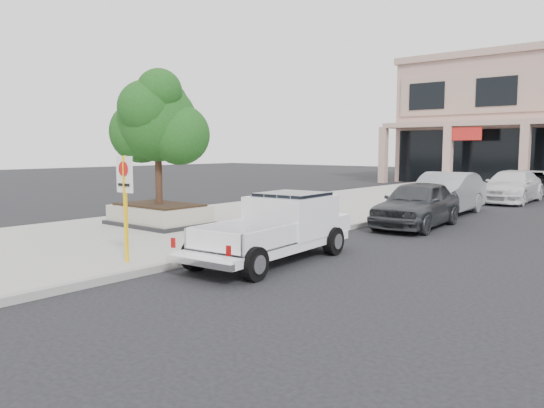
{
  "coord_description": "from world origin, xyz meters",
  "views": [
    {
      "loc": [
        7.39,
        -9.21,
        2.6
      ],
      "look_at": [
        -1.59,
        1.5,
        1.13
      ],
      "focal_mm": 35.0,
      "sensor_mm": 36.0,
      "label": 1
    }
  ],
  "objects_px": {
    "planter": "(160,215)",
    "curb_car_a": "(417,204)",
    "no_parking_sign": "(125,194)",
    "curb_car_c": "(511,187)",
    "curb_car_b": "(445,194)",
    "curb_car_d": "(537,182)",
    "planter_tree": "(164,123)",
    "pickup_truck": "(270,229)"
  },
  "relations": [
    {
      "from": "planter_tree",
      "to": "pickup_truck",
      "type": "relative_size",
      "value": 0.81
    },
    {
      "from": "planter_tree",
      "to": "curb_car_a",
      "type": "height_order",
      "value": "planter_tree"
    },
    {
      "from": "curb_car_d",
      "to": "no_parking_sign",
      "type": "bearing_deg",
      "value": -87.28
    },
    {
      "from": "pickup_truck",
      "to": "curb_car_b",
      "type": "distance_m",
      "value": 11.06
    },
    {
      "from": "pickup_truck",
      "to": "curb_car_a",
      "type": "distance_m",
      "value": 7.25
    },
    {
      "from": "no_parking_sign",
      "to": "curb_car_c",
      "type": "height_order",
      "value": "no_parking_sign"
    },
    {
      "from": "curb_car_a",
      "to": "planter_tree",
      "type": "bearing_deg",
      "value": -141.7
    },
    {
      "from": "planter",
      "to": "curb_car_a",
      "type": "relative_size",
      "value": 0.7
    },
    {
      "from": "pickup_truck",
      "to": "curb_car_d",
      "type": "xyz_separation_m",
      "value": [
        -0.08,
        23.9,
        -0.1
      ]
    },
    {
      "from": "planter_tree",
      "to": "pickup_truck",
      "type": "height_order",
      "value": "planter_tree"
    },
    {
      "from": "curb_car_a",
      "to": "curb_car_b",
      "type": "distance_m",
      "value": 3.84
    },
    {
      "from": "no_parking_sign",
      "to": "curb_car_b",
      "type": "relative_size",
      "value": 0.46
    },
    {
      "from": "pickup_truck",
      "to": "curb_car_b",
      "type": "relative_size",
      "value": 0.97
    },
    {
      "from": "planter",
      "to": "curb_car_d",
      "type": "bearing_deg",
      "value": 75.36
    },
    {
      "from": "planter",
      "to": "curb_car_d",
      "type": "relative_size",
      "value": 0.65
    },
    {
      "from": "planter",
      "to": "pickup_truck",
      "type": "xyz_separation_m",
      "value": [
        5.93,
        -1.49,
        0.3
      ]
    },
    {
      "from": "planter_tree",
      "to": "curb_car_c",
      "type": "distance_m",
      "value": 17.59
    },
    {
      "from": "no_parking_sign",
      "to": "curb_car_d",
      "type": "distance_m",
      "value": 26.53
    },
    {
      "from": "curb_car_a",
      "to": "pickup_truck",
      "type": "bearing_deg",
      "value": -96.48
    },
    {
      "from": "curb_car_b",
      "to": "planter",
      "type": "bearing_deg",
      "value": -123.26
    },
    {
      "from": "planter",
      "to": "curb_car_a",
      "type": "bearing_deg",
      "value": 43.1
    },
    {
      "from": "planter",
      "to": "curb_car_a",
      "type": "xyz_separation_m",
      "value": [
        6.16,
        5.77,
        0.3
      ]
    },
    {
      "from": "planter",
      "to": "no_parking_sign",
      "type": "distance_m",
      "value": 5.81
    },
    {
      "from": "curb_car_b",
      "to": "curb_car_d",
      "type": "xyz_separation_m",
      "value": [
        0.27,
        12.85,
        -0.15
      ]
    },
    {
      "from": "curb_car_c",
      "to": "curb_car_b",
      "type": "bearing_deg",
      "value": -95.07
    },
    {
      "from": "no_parking_sign",
      "to": "pickup_truck",
      "type": "bearing_deg",
      "value": 53.12
    },
    {
      "from": "curb_car_c",
      "to": "curb_car_d",
      "type": "bearing_deg",
      "value": 91.69
    },
    {
      "from": "no_parking_sign",
      "to": "curb_car_a",
      "type": "bearing_deg",
      "value": 77.65
    },
    {
      "from": "planter",
      "to": "curb_car_b",
      "type": "height_order",
      "value": "curb_car_b"
    },
    {
      "from": "planter_tree",
      "to": "curb_car_b",
      "type": "bearing_deg",
      "value": 59.91
    },
    {
      "from": "planter",
      "to": "no_parking_sign",
      "type": "bearing_deg",
      "value": -45.14
    },
    {
      "from": "pickup_truck",
      "to": "curb_car_c",
      "type": "xyz_separation_m",
      "value": [
        0.18,
        17.97,
        -0.02
      ]
    },
    {
      "from": "planter_tree",
      "to": "curb_car_a",
      "type": "distance_m",
      "value": 8.65
    },
    {
      "from": "planter_tree",
      "to": "curb_car_d",
      "type": "bearing_deg",
      "value": 75.59
    },
    {
      "from": "curb_car_c",
      "to": "curb_car_d",
      "type": "xyz_separation_m",
      "value": [
        -0.25,
        5.93,
        -0.08
      ]
    },
    {
      "from": "pickup_truck",
      "to": "curb_car_c",
      "type": "bearing_deg",
      "value": 84.98
    },
    {
      "from": "planter",
      "to": "curb_car_c",
      "type": "distance_m",
      "value": 17.58
    },
    {
      "from": "curb_car_d",
      "to": "planter_tree",
      "type": "bearing_deg",
      "value": -97.72
    },
    {
      "from": "no_parking_sign",
      "to": "curb_car_c",
      "type": "relative_size",
      "value": 0.44
    },
    {
      "from": "curb_car_c",
      "to": "pickup_truck",
      "type": "bearing_deg",
      "value": -91.34
    },
    {
      "from": "no_parking_sign",
      "to": "planter_tree",
      "type": "bearing_deg",
      "value": 132.81
    },
    {
      "from": "planter",
      "to": "pickup_truck",
      "type": "bearing_deg",
      "value": -14.06
    }
  ]
}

